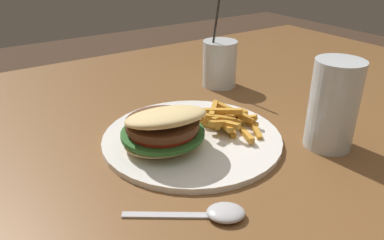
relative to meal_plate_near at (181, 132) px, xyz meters
The scene contains 5 objects.
dining_table 0.16m from the meal_plate_near, 121.12° to the left, with size 1.65×1.37×0.74m.
meal_plate_near is the anchor object (origin of this frame).
beer_glass 0.25m from the meal_plate_near, 146.71° to the left, with size 0.08×0.08×0.15m.
juice_glass 0.30m from the meal_plate_near, 139.94° to the right, with size 0.08×0.08×0.20m.
spoon 0.19m from the meal_plate_near, 72.62° to the left, with size 0.14×0.11×0.01m.
Camera 1 is at (0.35, 0.37, 1.06)m, focal length 35.00 mm.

